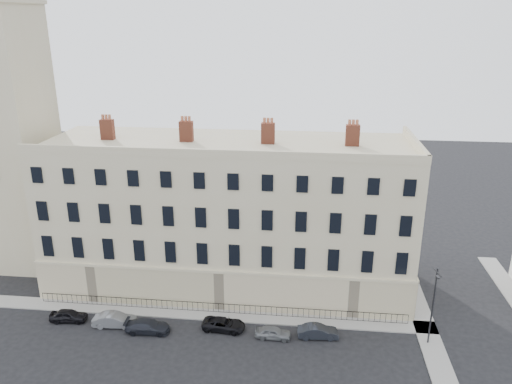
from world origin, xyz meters
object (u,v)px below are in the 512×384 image
(car_e, at_px, (273,333))
(car_f, at_px, (318,332))
(car_a, at_px, (69,316))
(car_c, at_px, (148,326))
(car_d, at_px, (224,324))
(car_b, at_px, (115,320))
(streetlamp, at_px, (433,303))

(car_e, distance_m, car_f, 3.91)
(car_a, xyz_separation_m, car_f, (22.81, -0.01, 0.01))
(car_a, xyz_separation_m, car_c, (7.78, -0.86, 0.00))
(car_a, distance_m, car_d, 14.44)
(car_d, bearing_deg, car_b, 96.96)
(car_c, bearing_deg, streetlamp, -90.40)
(car_c, distance_m, car_e, 11.16)
(car_d, bearing_deg, car_e, -95.77)
(car_c, distance_m, car_f, 15.06)
(car_f, bearing_deg, car_e, 92.42)
(car_f, relative_size, streetlamp, 0.49)
(car_c, bearing_deg, car_a, 81.25)
(car_a, xyz_separation_m, car_d, (14.44, 0.25, -0.04))
(car_c, bearing_deg, car_d, -83.08)
(car_a, relative_size, car_d, 0.88)
(car_d, xyz_separation_m, streetlamp, (17.76, -0.22, 3.49))
(car_d, height_order, car_e, same)
(car_a, xyz_separation_m, streetlamp, (32.20, 0.03, 3.45))
(car_f, bearing_deg, car_b, 86.03)
(car_b, bearing_deg, car_a, 81.85)
(car_e, relative_size, car_f, 0.88)
(car_b, relative_size, car_d, 1.00)
(car_b, bearing_deg, car_c, -103.96)
(car_a, bearing_deg, car_f, -94.77)
(car_d, bearing_deg, car_f, -87.98)
(car_b, distance_m, car_d, 9.94)
(car_a, height_order, car_d, car_a)
(car_d, distance_m, streetlamp, 18.10)
(car_b, bearing_deg, car_f, -93.41)
(car_b, xyz_separation_m, car_e, (14.42, -0.21, -0.10))
(car_b, distance_m, car_c, 3.31)
(car_e, bearing_deg, car_d, 82.66)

